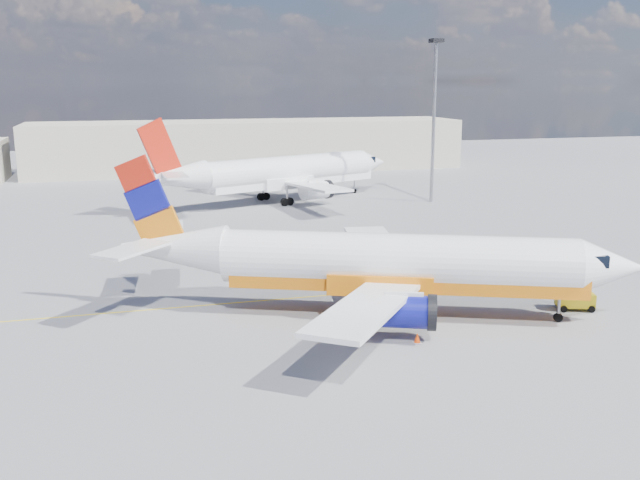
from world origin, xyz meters
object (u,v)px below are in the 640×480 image
object	(u,v)px
main_jet	(380,264)
gse_tug	(574,298)
second_jet	(282,173)
traffic_cone	(417,338)

from	to	relation	value
main_jet	gse_tug	world-z (taller)	main_jet
second_jet	gse_tug	size ratio (longest dim) A/B	13.58
main_jet	gse_tug	distance (m)	12.89
main_jet	second_jet	size ratio (longest dim) A/B	0.94
gse_tug	traffic_cone	bearing A→B (deg)	-148.94
traffic_cone	main_jet	bearing A→B (deg)	93.59
second_jet	main_jet	bearing A→B (deg)	-116.83
second_jet	gse_tug	distance (m)	46.77
second_jet	traffic_cone	world-z (taller)	second_jet
gse_tug	second_jet	bearing A→B (deg)	118.70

